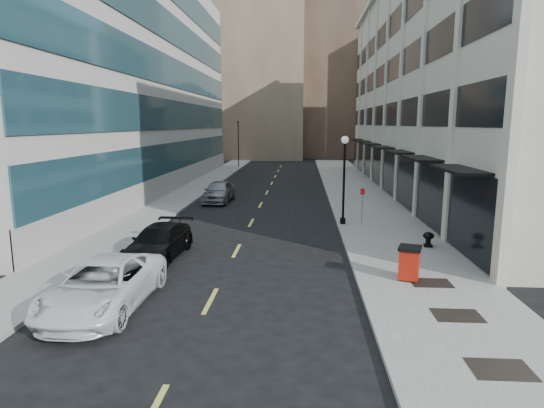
# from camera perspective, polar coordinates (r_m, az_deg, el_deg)

# --- Properties ---
(ground) EXTENTS (160.00, 160.00, 0.00)m
(ground) POSITION_cam_1_polar(r_m,az_deg,el_deg) (13.62, -9.47, -15.05)
(ground) COLOR black
(ground) RESTS_ON ground
(sidewalk_right) EXTENTS (5.00, 80.00, 0.15)m
(sidewalk_right) POSITION_cam_1_polar(r_m,az_deg,el_deg) (32.80, 11.71, -0.13)
(sidewalk_right) COLOR gray
(sidewalk_right) RESTS_ON ground
(sidewalk_left) EXTENTS (3.00, 80.00, 0.15)m
(sidewalk_left) POSITION_cam_1_polar(r_m,az_deg,el_deg) (33.84, -12.48, 0.15)
(sidewalk_left) COLOR gray
(sidewalk_left) RESTS_ON ground
(building_right) EXTENTS (15.30, 46.50, 18.25)m
(building_right) POSITION_cam_1_polar(r_m,az_deg,el_deg) (41.53, 24.19, 13.67)
(building_right) COLOR beige
(building_right) RESTS_ON ground
(building_left) EXTENTS (16.14, 46.00, 20.00)m
(building_left) POSITION_cam_1_polar(r_m,az_deg,el_deg) (43.54, -22.75, 14.87)
(building_left) COLOR beige
(building_left) RESTS_ON ground
(skyline_tan_near) EXTENTS (14.00, 18.00, 28.00)m
(skyline_tan_near) POSITION_cam_1_polar(r_m,az_deg,el_deg) (80.71, -1.19, 15.90)
(skyline_tan_near) COLOR #8F795D
(skyline_tan_near) RESTS_ON ground
(skyline_brown) EXTENTS (12.00, 16.00, 34.00)m
(skyline_brown) POSITION_cam_1_polar(r_m,az_deg,el_deg) (84.89, 7.54, 17.57)
(skyline_brown) COLOR brown
(skyline_brown) RESTS_ON ground
(skyline_tan_far) EXTENTS (12.00, 14.00, 22.00)m
(skyline_tan_far) POSITION_cam_1_polar(r_m,az_deg,el_deg) (91.72, -7.03, 13.24)
(skyline_tan_far) COLOR #8F795D
(skyline_tan_far) RESTS_ON ground
(skyline_stone) EXTENTS (10.00, 14.00, 20.00)m
(skyline_stone) POSITION_cam_1_polar(r_m,az_deg,el_deg) (79.54, 15.09, 12.76)
(skyline_stone) COLOR beige
(skyline_stone) RESTS_ON ground
(grate_near) EXTENTS (1.40, 1.00, 0.01)m
(grate_near) POSITION_cam_1_polar(r_m,az_deg,el_deg) (12.34, 26.77, -18.03)
(grate_near) COLOR black
(grate_near) RESTS_ON sidewalk_right
(grate_mid) EXTENTS (1.40, 1.00, 0.01)m
(grate_mid) POSITION_cam_1_polar(r_m,az_deg,el_deg) (14.88, 22.23, -12.81)
(grate_mid) COLOR black
(grate_mid) RESTS_ON sidewalk_right
(grate_far) EXTENTS (1.40, 1.00, 0.01)m
(grate_far) POSITION_cam_1_polar(r_m,az_deg,el_deg) (17.37, 19.33, -9.32)
(grate_far) COLOR black
(grate_far) RESTS_ON sidewalk_right
(road_centerline) EXTENTS (0.15, 68.20, 0.01)m
(road_centerline) POSITION_cam_1_polar(r_m,az_deg,el_deg) (29.70, -1.98, -1.11)
(road_centerline) COLOR #D8CC4C
(road_centerline) RESTS_ON ground
(traffic_signal) EXTENTS (0.66, 0.66, 6.98)m
(traffic_signal) POSITION_cam_1_polar(r_m,az_deg,el_deg) (60.58, -4.28, 9.98)
(traffic_signal) COLOR black
(traffic_signal) RESTS_ON ground
(car_white_van) EXTENTS (2.63, 5.55, 1.53)m
(car_white_van) POSITION_cam_1_polar(r_m,az_deg,el_deg) (15.37, -20.37, -9.51)
(car_white_van) COLOR white
(car_white_van) RESTS_ON ground
(car_black_pickup) EXTENTS (2.28, 4.93, 1.39)m
(car_black_pickup) POSITION_cam_1_polar(r_m,az_deg,el_deg) (20.30, -14.04, -4.66)
(car_black_pickup) COLOR black
(car_black_pickup) RESTS_ON ground
(car_silver_sedan) EXTENTS (2.07, 4.77, 1.60)m
(car_silver_sedan) POSITION_cam_1_polar(r_m,az_deg,el_deg) (33.92, -6.70, 1.58)
(car_silver_sedan) COLOR gray
(car_silver_sedan) RESTS_ON ground
(trash_bin) EXTENTS (0.98, 0.98, 1.25)m
(trash_bin) POSITION_cam_1_polar(r_m,az_deg,el_deg) (17.27, 16.85, -6.95)
(trash_bin) COLOR #AB190B
(trash_bin) RESTS_ON sidewalk_right
(lamppost) EXTENTS (0.42, 0.42, 5.05)m
(lamppost) POSITION_cam_1_polar(r_m,az_deg,el_deg) (25.65, 9.04, 4.03)
(lamppost) COLOR black
(lamppost) RESTS_ON sidewalk_right
(sign_post) EXTENTS (0.25, 0.07, 2.11)m
(sign_post) POSITION_cam_1_polar(r_m,az_deg,el_deg) (26.28, 11.28, 0.62)
(sign_post) COLOR slate
(sign_post) RESTS_ON sidewalk_right
(urn_planter) EXTENTS (0.50, 0.50, 0.69)m
(urn_planter) POSITION_cam_1_polar(r_m,az_deg,el_deg) (22.16, 19.02, -4.03)
(urn_planter) COLOR black
(urn_planter) RESTS_ON sidewalk_right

